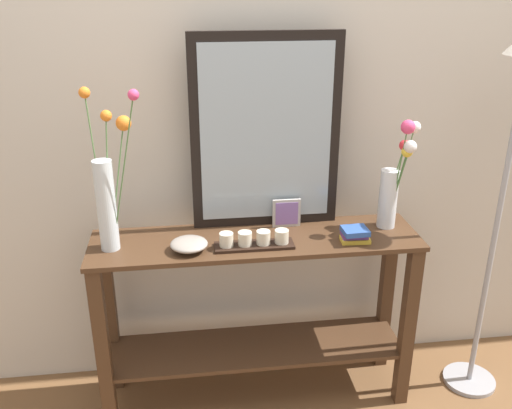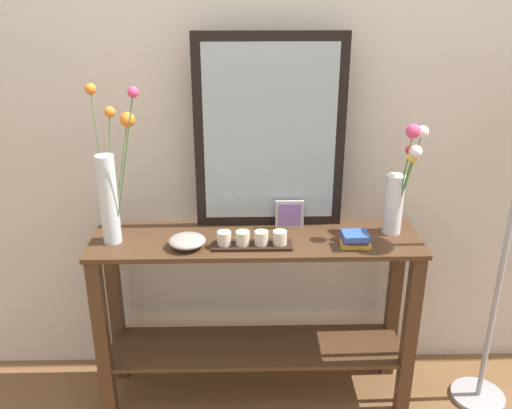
# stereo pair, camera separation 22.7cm
# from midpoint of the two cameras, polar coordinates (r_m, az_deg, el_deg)

# --- Properties ---
(ground_plane) EXTENTS (7.00, 6.00, 0.02)m
(ground_plane) POSITION_cam_midpoint_polar(r_m,az_deg,el_deg) (2.78, 2.46, -18.61)
(ground_plane) COLOR brown
(wall_back) EXTENTS (6.40, 0.08, 2.70)m
(wall_back) POSITION_cam_midpoint_polar(r_m,az_deg,el_deg) (2.43, 2.56, 11.42)
(wall_back) COLOR beige
(wall_back) RESTS_ON ground
(console_table) EXTENTS (1.36, 0.35, 0.80)m
(console_table) POSITION_cam_midpoint_polar(r_m,az_deg,el_deg) (2.48, 2.66, -9.81)
(console_table) COLOR #472D1C
(console_table) RESTS_ON ground
(mirror_leaning) EXTENTS (0.62, 0.03, 0.81)m
(mirror_leaning) POSITION_cam_midpoint_polar(r_m,az_deg,el_deg) (2.32, 4.22, 7.12)
(mirror_leaning) COLOR black
(mirror_leaning) RESTS_ON console_table
(tall_vase_left) EXTENTS (0.23, 0.19, 0.64)m
(tall_vase_left) POSITION_cam_midpoint_polar(r_m,az_deg,el_deg) (2.26, -11.76, 2.01)
(tall_vase_left) COLOR silver
(tall_vase_left) RESTS_ON console_table
(vase_right) EXTENTS (0.16, 0.13, 0.48)m
(vase_right) POSITION_cam_midpoint_polar(r_m,az_deg,el_deg) (2.39, 16.97, 1.63)
(vase_right) COLOR silver
(vase_right) RESTS_ON console_table
(candle_tray) EXTENTS (0.32, 0.09, 0.07)m
(candle_tray) POSITION_cam_midpoint_polar(r_m,az_deg,el_deg) (2.25, 2.49, -3.71)
(candle_tray) COLOR black
(candle_tray) RESTS_ON console_table
(picture_frame_small) EXTENTS (0.12, 0.01, 0.12)m
(picture_frame_small) POSITION_cam_midpoint_polar(r_m,az_deg,el_deg) (2.41, 6.11, -1.06)
(picture_frame_small) COLOR #B7B2AD
(picture_frame_small) RESTS_ON console_table
(decorative_bowl) EXTENTS (0.15, 0.15, 0.05)m
(decorative_bowl) POSITION_cam_midpoint_polar(r_m,az_deg,el_deg) (2.25, -4.12, -3.76)
(decorative_bowl) COLOR #9E9389
(decorative_bowl) RESTS_ON console_table
(book_stack) EXTENTS (0.12, 0.10, 0.06)m
(book_stack) POSITION_cam_midpoint_polar(r_m,az_deg,el_deg) (2.30, 12.80, -3.49)
(book_stack) COLOR gold
(book_stack) RESTS_ON console_table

